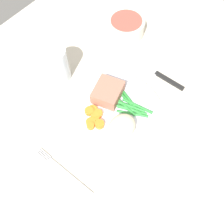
{
  "coord_description": "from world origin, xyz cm",
  "views": [
    {
      "loc": [
        -21.33,
        -21.04,
        59.64
      ],
      "look_at": [
        2.28,
        -2.5,
        4.6
      ],
      "focal_mm": 41.21,
      "sensor_mm": 36.0,
      "label": 1
    }
  ],
  "objects_px": {
    "knife": "(153,71)",
    "water_glass": "(57,66)",
    "fork": "(64,172)",
    "dinner_plate": "(112,115)",
    "salad_bowl": "(126,26)",
    "meat_portion": "(108,92)"
  },
  "relations": [
    {
      "from": "fork",
      "to": "water_glass",
      "type": "bearing_deg",
      "value": 42.22
    },
    {
      "from": "fork",
      "to": "water_glass",
      "type": "xyz_separation_m",
      "value": [
        0.19,
        0.2,
        0.04
      ]
    },
    {
      "from": "water_glass",
      "to": "fork",
      "type": "bearing_deg",
      "value": -133.92
    },
    {
      "from": "dinner_plate",
      "to": "water_glass",
      "type": "xyz_separation_m",
      "value": [
        0.01,
        0.19,
        0.03
      ]
    },
    {
      "from": "water_glass",
      "to": "salad_bowl",
      "type": "height_order",
      "value": "water_glass"
    },
    {
      "from": "salad_bowl",
      "to": "meat_portion",
      "type": "bearing_deg",
      "value": -154.23
    },
    {
      "from": "dinner_plate",
      "to": "knife",
      "type": "distance_m",
      "value": 0.18
    },
    {
      "from": "knife",
      "to": "water_glass",
      "type": "bearing_deg",
      "value": 133.99
    },
    {
      "from": "fork",
      "to": "knife",
      "type": "height_order",
      "value": "knife"
    },
    {
      "from": "dinner_plate",
      "to": "knife",
      "type": "height_order",
      "value": "dinner_plate"
    },
    {
      "from": "dinner_plate",
      "to": "salad_bowl",
      "type": "distance_m",
      "value": 0.3
    },
    {
      "from": "meat_portion",
      "to": "salad_bowl",
      "type": "height_order",
      "value": "meat_portion"
    },
    {
      "from": "fork",
      "to": "knife",
      "type": "distance_m",
      "value": 0.36
    },
    {
      "from": "fork",
      "to": "meat_portion",
      "type": "bearing_deg",
      "value": 7.58
    },
    {
      "from": "meat_portion",
      "to": "dinner_plate",
      "type": "bearing_deg",
      "value": -130.6
    },
    {
      "from": "meat_portion",
      "to": "knife",
      "type": "xyz_separation_m",
      "value": [
        0.15,
        -0.04,
        -0.03
      ]
    },
    {
      "from": "dinner_plate",
      "to": "fork",
      "type": "distance_m",
      "value": 0.18
    },
    {
      "from": "dinner_plate",
      "to": "water_glass",
      "type": "bearing_deg",
      "value": 86.87
    },
    {
      "from": "water_glass",
      "to": "dinner_plate",
      "type": "bearing_deg",
      "value": -93.13
    },
    {
      "from": "dinner_plate",
      "to": "salad_bowl",
      "type": "relative_size",
      "value": 2.33
    },
    {
      "from": "meat_portion",
      "to": "fork",
      "type": "bearing_deg",
      "value": -168.56
    },
    {
      "from": "fork",
      "to": "salad_bowl",
      "type": "xyz_separation_m",
      "value": [
        0.43,
        0.15,
        0.02
      ]
    }
  ]
}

